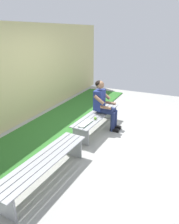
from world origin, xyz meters
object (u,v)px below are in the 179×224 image
object	(u,v)px
person_seated	(104,103)
apple	(95,118)
bench_near	(97,118)
book_open	(85,124)
bench_far	(45,164)

from	to	relation	value
person_seated	apple	world-z (taller)	person_seated
bench_near	person_seated	distance (m)	0.40
bench_near	book_open	bearing A→B (deg)	-0.40
bench_far	apple	xyz separation A→B (m)	(-1.81, 0.10, 0.13)
bench_far	person_seated	distance (m)	2.35
bench_far	book_open	world-z (taller)	book_open
book_open	bench_far	bearing A→B (deg)	2.71
bench_near	bench_far	distance (m)	2.13
bench_near	book_open	size ratio (longest dim) A/B	4.48
bench_near	book_open	distance (m)	0.65
bench_near	bench_far	world-z (taller)	same
person_seated	bench_far	bearing A→B (deg)	-2.43
bench_far	person_seated	bearing A→B (deg)	177.57
bench_near	person_seated	xyz separation A→B (m)	(-0.19, 0.10, 0.34)
bench_near	apple	size ratio (longest dim) A/B	26.39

